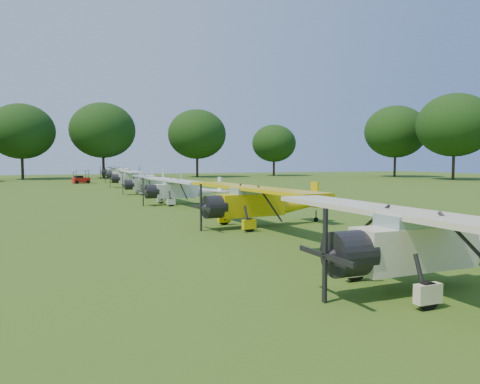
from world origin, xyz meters
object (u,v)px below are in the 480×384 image
object	(u,v)px
aircraft_2	(260,201)
aircraft_3	(182,188)
aircraft_1	(431,239)
aircraft_6	(128,174)
golf_cart	(81,179)
aircraft_7	(120,171)
aircraft_4	(152,183)
aircraft_5	(136,177)

from	to	relation	value
aircraft_2	aircraft_3	xyz separation A→B (m)	(-1.06, 12.28, -0.10)
aircraft_1	aircraft_6	size ratio (longest dim) A/B	1.00
aircraft_2	golf_cart	world-z (taller)	aircraft_2
aircraft_6	aircraft_7	world-z (taller)	aircraft_7
aircraft_1	aircraft_4	distance (m)	34.23
aircraft_2	aircraft_3	size ratio (longest dim) A/B	1.09
aircraft_2	aircraft_7	xyz separation A→B (m)	(-1.02, 58.81, 0.01)
aircraft_5	golf_cart	distance (m)	12.47
aircraft_7	golf_cart	xyz separation A→B (m)	(-6.39, -13.42, -0.65)
aircraft_4	aircraft_7	world-z (taller)	aircraft_7
aircraft_3	aircraft_4	distance (m)	10.48
aircraft_1	aircraft_4	bearing A→B (deg)	89.13
aircraft_3	aircraft_7	distance (m)	46.53
aircraft_5	golf_cart	bearing A→B (deg)	117.79
aircraft_1	aircraft_7	world-z (taller)	aircraft_7
aircraft_1	aircraft_2	bearing A→B (deg)	86.26
aircraft_4	aircraft_2	bearing A→B (deg)	-87.97
golf_cart	aircraft_6	bearing A→B (deg)	-13.35
aircraft_1	golf_cart	xyz separation A→B (m)	(-7.31, 56.84, -0.64)
aircraft_6	aircraft_7	bearing A→B (deg)	99.03
golf_cart	aircraft_3	bearing A→B (deg)	-96.14
aircraft_2	aircraft_4	distance (m)	22.80
aircraft_3	aircraft_6	size ratio (longest dim) A/B	0.92
aircraft_1	aircraft_5	world-z (taller)	aircraft_1
aircraft_3	aircraft_6	bearing A→B (deg)	83.13
aircraft_5	aircraft_2	bearing A→B (deg)	-88.42
aircraft_4	golf_cart	world-z (taller)	aircraft_4
aircraft_4	golf_cart	xyz separation A→B (m)	(-5.88, 22.64, -0.46)
aircraft_6	aircraft_4	bearing A→B (deg)	-81.62
aircraft_7	aircraft_4	bearing A→B (deg)	-96.32
aircraft_1	aircraft_5	distance (m)	45.93
aircraft_7	golf_cart	world-z (taller)	aircraft_7
aircraft_7	golf_cart	distance (m)	14.88
aircraft_7	golf_cart	size ratio (longest dim) A/B	4.57
aircraft_2	aircraft_5	distance (m)	34.48
aircraft_4	aircraft_7	xyz separation A→B (m)	(0.50, 36.06, 0.19)
aircraft_5	aircraft_6	world-z (taller)	aircraft_6
aircraft_4	golf_cart	distance (m)	23.40
aircraft_7	aircraft_1	bearing A→B (deg)	-94.77
aircraft_5	aircraft_4	bearing A→B (deg)	-91.20
aircraft_2	golf_cart	xyz separation A→B (m)	(-7.41, 45.38, -0.64)
aircraft_6	golf_cart	size ratio (longest dim) A/B	4.55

